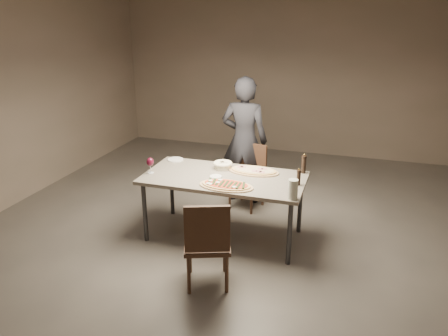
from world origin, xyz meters
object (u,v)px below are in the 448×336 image
(pepper_mill_left, at_px, (299,177))
(chair_near, at_px, (207,240))
(carafe, at_px, (293,189))
(ham_pizza, at_px, (254,171))
(diner, at_px, (244,140))
(bread_basket, at_px, (223,165))
(zucchini_pizza, at_px, (226,185))
(chair_far, at_px, (250,172))
(dining_table, at_px, (224,181))

(pepper_mill_left, xyz_separation_m, chair_near, (-0.67, -1.01, -0.33))
(carafe, bearing_deg, ham_pizza, 131.64)
(diner, bearing_deg, bread_basket, 87.00)
(zucchini_pizza, xyz_separation_m, ham_pizza, (0.17, 0.52, -0.00))
(carafe, relative_size, chair_far, 0.24)
(dining_table, bearing_deg, chair_near, -81.07)
(carafe, bearing_deg, diner, 121.19)
(chair_far, bearing_deg, dining_table, 100.18)
(dining_table, xyz_separation_m, diner, (-0.06, 1.10, 0.16))
(dining_table, bearing_deg, pepper_mill_left, -0.09)
(bread_basket, bearing_deg, ham_pizza, -1.59)
(diner, bearing_deg, carafe, 120.15)
(dining_table, bearing_deg, bread_basket, 110.63)
(dining_table, bearing_deg, chair_far, 86.30)
(chair_near, relative_size, diner, 0.53)
(zucchini_pizza, xyz_separation_m, bread_basket, (-0.20, 0.53, 0.03))
(zucchini_pizza, height_order, pepper_mill_left, pepper_mill_left)
(ham_pizza, relative_size, bread_basket, 2.61)
(zucchini_pizza, relative_size, pepper_mill_left, 3.16)
(pepper_mill_left, relative_size, chair_far, 0.22)
(dining_table, height_order, ham_pizza, ham_pizza)
(bread_basket, bearing_deg, diner, 88.04)
(bread_basket, xyz_separation_m, pepper_mill_left, (0.92, -0.25, 0.04))
(dining_table, relative_size, bread_basket, 8.05)
(carafe, relative_size, chair_near, 0.22)
(zucchini_pizza, bearing_deg, carafe, -12.88)
(chair_far, bearing_deg, pepper_mill_left, 143.19)
(ham_pizza, distance_m, bread_basket, 0.38)
(ham_pizza, xyz_separation_m, chair_near, (-0.13, -1.24, -0.26))
(carafe, bearing_deg, bread_basket, 145.88)
(dining_table, distance_m, diner, 1.11)
(bread_basket, xyz_separation_m, chair_far, (0.15, 0.69, -0.33))
(dining_table, relative_size, ham_pizza, 3.09)
(zucchini_pizza, height_order, bread_basket, bread_basket)
(pepper_mill_left, relative_size, chair_near, 0.20)
(carafe, bearing_deg, chair_near, -136.96)
(bread_basket, distance_m, diner, 0.85)
(bread_basket, relative_size, chair_near, 0.25)
(pepper_mill_left, bearing_deg, chair_far, 129.31)
(carafe, xyz_separation_m, diner, (-0.89, 1.48, 0.01))
(carafe, xyz_separation_m, chair_far, (-0.77, 1.32, -0.38))
(diner, bearing_deg, ham_pizza, 110.90)
(zucchini_pizza, height_order, ham_pizza, zucchini_pizza)
(ham_pizza, height_order, diner, diner)
(bread_basket, height_order, chair_far, chair_far)
(dining_table, xyz_separation_m, chair_far, (0.06, 0.94, -0.22))
(zucchini_pizza, distance_m, chair_far, 1.26)
(bread_basket, xyz_separation_m, chair_near, (0.25, -1.25, -0.29))
(pepper_mill_left, bearing_deg, dining_table, 179.91)
(chair_far, bearing_deg, zucchini_pizza, 106.21)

